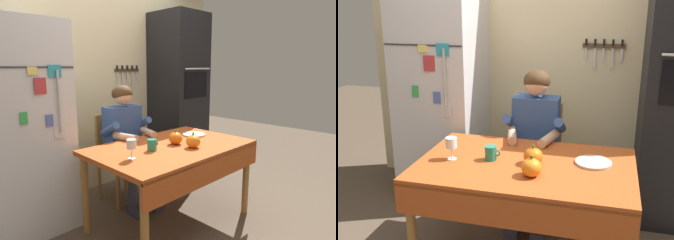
# 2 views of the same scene
# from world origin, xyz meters

# --- Properties ---
(back_wall_assembly) EXTENTS (3.70, 0.13, 2.60)m
(back_wall_assembly) POSITION_xyz_m (0.05, 1.35, 1.30)
(back_wall_assembly) COLOR beige
(back_wall_assembly) RESTS_ON ground
(refrigerator) EXTENTS (0.68, 0.71, 1.80)m
(refrigerator) POSITION_xyz_m (-0.95, 0.96, 0.90)
(refrigerator) COLOR silver
(refrigerator) RESTS_ON ground
(dining_table) EXTENTS (1.40, 0.90, 0.74)m
(dining_table) POSITION_xyz_m (0.00, 0.08, 0.66)
(dining_table) COLOR #9E6B33
(dining_table) RESTS_ON ground
(chair_behind_person) EXTENTS (0.40, 0.40, 0.93)m
(chair_behind_person) POSITION_xyz_m (-0.05, 0.87, 0.51)
(chair_behind_person) COLOR #9E6B33
(chair_behind_person) RESTS_ON ground
(seated_person) EXTENTS (0.47, 0.55, 1.25)m
(seated_person) POSITION_xyz_m (-0.05, 0.68, 0.74)
(seated_person) COLOR #38384C
(seated_person) RESTS_ON ground
(coffee_mug) EXTENTS (0.11, 0.08, 0.10)m
(coffee_mug) POSITION_xyz_m (-0.23, 0.09, 0.79)
(coffee_mug) COLOR #237F66
(coffee_mug) RESTS_ON dining_table
(wine_glass) EXTENTS (0.08, 0.08, 0.15)m
(wine_glass) POSITION_xyz_m (-0.49, 0.03, 0.85)
(wine_glass) COLOR white
(wine_glass) RESTS_ON dining_table
(pumpkin_large) EXTENTS (0.12, 0.12, 0.13)m
(pumpkin_large) POSITION_xyz_m (0.05, 0.09, 0.80)
(pumpkin_large) COLOR orange
(pumpkin_large) RESTS_ON dining_table
(pumpkin_medium) EXTENTS (0.12, 0.12, 0.13)m
(pumpkin_medium) POSITION_xyz_m (0.08, -0.09, 0.80)
(pumpkin_medium) COLOR orange
(pumpkin_medium) RESTS_ON dining_table
(serving_tray) EXTENTS (0.24, 0.24, 0.02)m
(serving_tray) POSITION_xyz_m (0.43, 0.20, 0.75)
(serving_tray) COLOR #B7B2A8
(serving_tray) RESTS_ON dining_table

